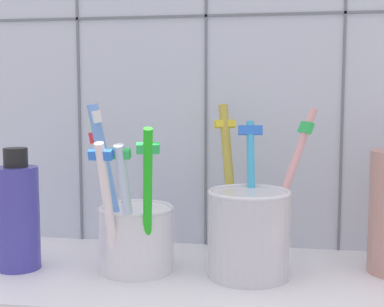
# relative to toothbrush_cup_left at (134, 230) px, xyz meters

# --- Properties ---
(counter_slab) EXTENTS (0.64, 0.22, 0.02)m
(counter_slab) POSITION_rel_toothbrush_cup_left_xyz_m (0.06, 0.00, -0.05)
(counter_slab) COLOR silver
(counter_slab) RESTS_ON ground
(tile_wall_back) EXTENTS (0.64, 0.02, 0.45)m
(tile_wall_back) POSITION_rel_toothbrush_cup_left_xyz_m (0.06, 0.12, 0.16)
(tile_wall_back) COLOR silver
(tile_wall_back) RESTS_ON ground
(toothbrush_cup_left) EXTENTS (0.10, 0.11, 0.18)m
(toothbrush_cup_left) POSITION_rel_toothbrush_cup_left_xyz_m (0.00, 0.00, 0.00)
(toothbrush_cup_left) COLOR silver
(toothbrush_cup_left) RESTS_ON counter_slab
(toothbrush_cup_right) EXTENTS (0.11, 0.12, 0.17)m
(toothbrush_cup_right) POSITION_rel_toothbrush_cup_left_xyz_m (0.12, 0.01, 0.01)
(toothbrush_cup_right) COLOR silver
(toothbrush_cup_right) RESTS_ON counter_slab
(soap_bottle) EXTENTS (0.05, 0.05, 0.13)m
(soap_bottle) POSITION_rel_toothbrush_cup_left_xyz_m (-0.12, -0.01, 0.01)
(soap_bottle) COLOR #413DA1
(soap_bottle) RESTS_ON counter_slab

